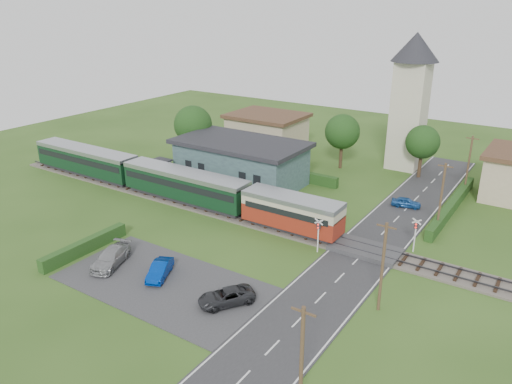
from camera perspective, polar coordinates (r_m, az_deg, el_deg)
The scene contains 31 objects.
ground at distance 48.75m, azimuth 0.49°, elevation -4.74°, with size 120.00×120.00×0.00m, color #2D4C19.
railway_track at distance 50.23m, azimuth 1.74°, elevation -3.79°, with size 76.00×3.20×0.49m.
road at distance 44.72m, azimuth 11.41°, elevation -7.69°, with size 6.00×70.00×0.05m, color #28282B.
car_park at distance 41.32m, azimuth -10.53°, elevation -10.17°, with size 17.00×9.00×0.08m, color #333335.
crossing_deck at distance 46.29m, azimuth 12.39°, elevation -6.44°, with size 6.20×3.40×0.45m, color #333335.
platform at distance 57.91m, azimuth -5.02°, elevation -0.28°, with size 30.00×3.00×0.45m, color gray.
equipment_hut at distance 62.42m, azimuth -10.86°, elevation 2.50°, with size 2.30×2.30×2.55m.
station_building at distance 61.46m, azimuth -1.76°, elevation 3.51°, with size 16.00×9.00×5.30m.
train at distance 57.75m, azimuth -10.50°, elevation 1.45°, with size 43.20×2.90×3.40m.
church_tower at distance 68.44m, azimuth 17.31°, elevation 10.89°, with size 6.00×6.00×17.60m.
house_west at distance 75.32m, azimuth 1.26°, elevation 6.90°, with size 10.80×8.80×5.50m.
hedge_carpark at distance 47.49m, azimuth -18.99°, elevation -5.92°, with size 0.80×9.00×1.20m, color #193814.
hedge_roadside at distance 57.56m, azimuth 21.49°, elevation -1.47°, with size 0.80×18.00×1.20m, color #193814.
hedge_station at distance 65.64m, azimuth 0.52°, elevation 2.80°, with size 22.00×0.80×1.30m, color #193814.
tree_a at distance 68.98m, azimuth -7.21°, elevation 7.63°, with size 5.20×5.20×8.00m.
tree_b at distance 67.18m, azimuth 9.84°, elevation 6.80°, with size 4.60×4.60×7.34m.
tree_c at distance 65.98m, azimuth 18.51°, elevation 5.43°, with size 4.20×4.20×6.78m.
utility_pole_a at distance 27.53m, azimuth 5.22°, elevation -18.76°, with size 1.40×0.22×7.00m.
utility_pole_b at distance 36.81m, azimuth 14.26°, elevation -8.20°, with size 1.40×0.22×7.00m.
utility_pole_c at distance 50.98m, azimuth 20.41°, elevation -0.51°, with size 1.40×0.22×7.00m.
utility_pole_d at distance 62.20m, azimuth 23.11°, elevation 2.91°, with size 1.40×0.22×7.00m.
crossing_signal_near at distance 44.69m, azimuth 7.14°, elevation -4.39°, with size 0.84×0.28×3.28m.
crossing_signal_far at distance 46.60m, azimuth 17.78°, elevation -4.19°, with size 0.84×0.28×3.28m.
streetlamp_west at distance 75.25m, azimuth -5.34°, elevation 7.00°, with size 0.30×0.30×5.15m.
streetlamp_east at distance 66.87m, azimuth 25.40°, elevation 3.22°, with size 0.30×0.30×5.15m.
car_on_road at distance 56.91m, azimuth 16.78°, elevation -1.14°, with size 1.26×3.14×1.07m, color #194A91.
car_park_blue at distance 41.86m, azimuth -10.94°, elevation -8.73°, with size 1.29×3.71×1.22m, color navy.
car_park_silver at distance 44.54m, azimuth -16.26°, elevation -7.19°, with size 1.93×4.74×1.38m, color gray.
car_park_dark at distance 37.87m, azimuth -3.41°, elevation -11.85°, with size 1.95×4.24×1.18m, color #26272B.
pedestrian_near at distance 53.68m, azimuth 0.12°, elevation -0.85°, with size 0.54×0.35×1.48m, color gray.
pedestrian_far at distance 61.75m, azimuth -10.22°, elevation 1.98°, with size 0.91×0.71×1.87m, color gray.
Camera 1 is at (23.80, -36.88, 21.23)m, focal length 35.00 mm.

